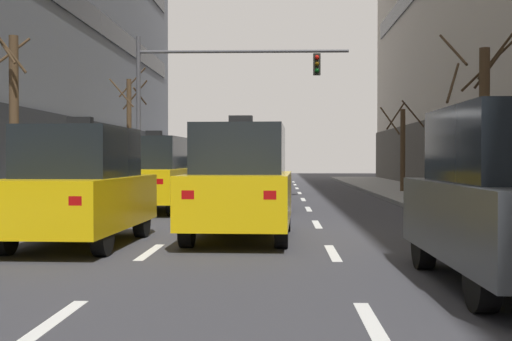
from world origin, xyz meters
The scene contains 31 objects.
ground_plane centered at (0.00, 0.00, 0.00)m, with size 120.00×120.00×0.00m, color #38383D.
lane_stripe_l1_s2 centered at (-1.52, -8.00, 0.00)m, with size 0.16×2.00×0.01m, color silver.
lane_stripe_l1_s3 centered at (-1.52, -3.00, 0.00)m, with size 0.16×2.00×0.01m, color silver.
lane_stripe_l1_s4 centered at (-1.52, 2.00, 0.00)m, with size 0.16×2.00×0.01m, color silver.
lane_stripe_l1_s5 centered at (-1.52, 7.00, 0.00)m, with size 0.16×2.00×0.01m, color silver.
lane_stripe_l1_s6 centered at (-1.52, 12.00, 0.00)m, with size 0.16×2.00×0.01m, color silver.
lane_stripe_l1_s7 centered at (-1.52, 17.00, 0.00)m, with size 0.16×2.00×0.01m, color silver.
lane_stripe_l1_s8 centered at (-1.52, 22.00, 0.00)m, with size 0.16×2.00×0.01m, color silver.
lane_stripe_l1_s9 centered at (-1.52, 27.00, 0.00)m, with size 0.16×2.00×0.01m, color silver.
lane_stripe_l1_s10 centered at (-1.52, 32.00, 0.00)m, with size 0.16×2.00×0.01m, color silver.
lane_stripe_l2_s2 centered at (1.52, -8.00, 0.00)m, with size 0.16×2.00×0.01m, color silver.
lane_stripe_l2_s3 centered at (1.52, -3.00, 0.00)m, with size 0.16×2.00×0.01m, color silver.
lane_stripe_l2_s4 centered at (1.52, 2.00, 0.00)m, with size 0.16×2.00×0.01m, color silver.
lane_stripe_l2_s5 centered at (1.52, 7.00, 0.00)m, with size 0.16×2.00×0.01m, color silver.
lane_stripe_l2_s6 centered at (1.52, 12.00, 0.00)m, with size 0.16×2.00×0.01m, color silver.
lane_stripe_l2_s7 centered at (1.52, 17.00, 0.00)m, with size 0.16×2.00×0.01m, color silver.
lane_stripe_l2_s8 centered at (1.52, 22.00, 0.00)m, with size 0.16×2.00×0.01m, color silver.
lane_stripe_l2_s9 centered at (1.52, 27.00, 0.00)m, with size 0.16×2.00×0.01m, color silver.
lane_stripe_l2_s10 centered at (1.52, 32.00, 0.00)m, with size 0.16×2.00×0.01m, color silver.
car_driving_0 centered at (-0.04, 17.53, 0.82)m, with size 1.98×4.51×1.67m.
taxi_driving_1 centered at (-2.95, -2.14, 1.06)m, with size 1.99×4.47×2.31m.
car_driving_2 centered at (-0.07, 6.88, 0.78)m, with size 1.88×4.26×1.58m.
taxi_driving_3 centered at (-3.11, 13.27, 0.78)m, with size 1.94×4.28×1.75m.
taxi_driving_4 centered at (-3.00, 20.41, 0.78)m, with size 1.88×4.26×1.75m.
taxi_driving_5 centered at (-0.12, -1.00, 1.10)m, with size 2.05×4.63×2.40m.
taxi_driving_6 centered at (-3.06, 5.75, 1.10)m, with size 2.11×4.63×2.39m.
traffic_signal_0 centered at (-2.44, 12.85, 4.40)m, with size 8.39×0.35×6.27m.
street_tree_0 centered at (6.01, 16.15, 2.12)m, with size 1.88×1.68×3.97m.
street_tree_1 centered at (-6.02, 15.94, 2.84)m, with size 1.56×1.57×5.53m.
street_tree_2 centered at (-6.05, 2.69, 2.54)m, with size 1.55×1.63×4.75m.
street_tree_3 centered at (6.01, 4.03, 2.51)m, with size 2.01×2.11×4.83m.
Camera 1 is at (0.66, -14.50, 1.57)m, focal length 48.71 mm.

